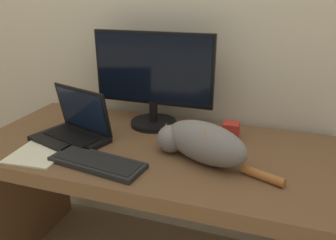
% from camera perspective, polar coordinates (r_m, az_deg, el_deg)
% --- Properties ---
extents(desk, '(1.52, 0.70, 0.72)m').
position_cam_1_polar(desk, '(1.46, -2.61, -9.62)').
color(desk, brown).
rests_on(desk, ground_plane).
extents(monitor, '(0.57, 0.22, 0.45)m').
position_cam_1_polar(monitor, '(1.53, -2.63, 7.23)').
color(monitor, black).
rests_on(monitor, desk).
extents(laptop, '(0.36, 0.30, 0.22)m').
position_cam_1_polar(laptop, '(1.49, -16.07, -1.64)').
color(laptop, black).
rests_on(laptop, desk).
extents(external_keyboard, '(0.38, 0.18, 0.02)m').
position_cam_1_polar(external_keyboard, '(1.27, -12.22, -7.23)').
color(external_keyboard, black).
rests_on(external_keyboard, desk).
extents(cat, '(0.50, 0.26, 0.16)m').
position_cam_1_polar(cat, '(1.25, 5.77, -3.78)').
color(cat, gray).
rests_on(cat, desk).
extents(paper_notepad, '(0.22, 0.22, 0.01)m').
position_cam_1_polar(paper_notepad, '(1.41, -21.59, -5.48)').
color(paper_notepad, '#F4EFC6').
rests_on(paper_notepad, desk).
extents(small_toy, '(0.07, 0.07, 0.07)m').
position_cam_1_polar(small_toy, '(1.48, 10.91, -1.75)').
color(small_toy, red).
rests_on(small_toy, desk).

